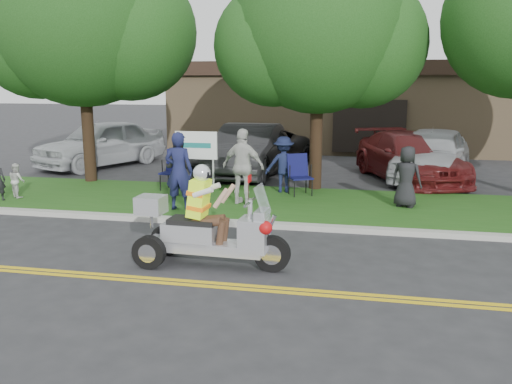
% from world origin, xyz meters
% --- Properties ---
extents(ground, '(120.00, 120.00, 0.00)m').
position_xyz_m(ground, '(0.00, 0.00, 0.00)').
color(ground, '#28282B').
rests_on(ground, ground).
extents(centerline_near, '(60.00, 0.10, 0.01)m').
position_xyz_m(centerline_near, '(0.00, -0.58, 0.01)').
color(centerline_near, gold).
rests_on(centerline_near, ground).
extents(centerline_far, '(60.00, 0.10, 0.01)m').
position_xyz_m(centerline_far, '(0.00, -0.42, 0.01)').
color(centerline_far, gold).
rests_on(centerline_far, ground).
extents(curb, '(60.00, 0.25, 0.12)m').
position_xyz_m(curb, '(0.00, 3.05, 0.06)').
color(curb, '#A8A89E').
rests_on(curb, ground).
extents(grass_verge, '(60.00, 4.00, 0.10)m').
position_xyz_m(grass_verge, '(0.00, 5.20, 0.06)').
color(grass_verge, '#1E5215').
rests_on(grass_verge, ground).
extents(commercial_building, '(18.00, 8.20, 4.00)m').
position_xyz_m(commercial_building, '(2.00, 18.98, 2.01)').
color(commercial_building, '#9E7F5B').
rests_on(commercial_building, ground).
extents(tree_left, '(6.62, 5.40, 7.78)m').
position_xyz_m(tree_left, '(-6.44, 7.03, 4.85)').
color(tree_left, '#332114').
rests_on(tree_left, ground).
extents(tree_mid, '(5.88, 4.80, 7.05)m').
position_xyz_m(tree_mid, '(0.55, 7.23, 4.43)').
color(tree_mid, '#332114').
rests_on(tree_mid, ground).
extents(business_sign, '(1.25, 0.06, 1.75)m').
position_xyz_m(business_sign, '(-2.90, 6.60, 1.26)').
color(business_sign, silver).
rests_on(business_sign, ground).
extents(trike_scooter, '(2.75, 0.93, 1.80)m').
position_xyz_m(trike_scooter, '(-0.76, 0.37, 0.63)').
color(trike_scooter, black).
rests_on(trike_scooter, ground).
extents(lawn_chair_a, '(0.67, 0.69, 1.13)m').
position_xyz_m(lawn_chair_a, '(-3.47, 6.27, 0.74)').
color(lawn_chair_a, black).
rests_on(lawn_chair_a, grass_verge).
extents(lawn_chair_b, '(0.79, 0.80, 1.11)m').
position_xyz_m(lawn_chair_b, '(0.14, 6.28, 0.73)').
color(lawn_chair_b, black).
rests_on(lawn_chair_b, grass_verge).
extents(spectator_adult_left, '(0.69, 0.46, 1.89)m').
position_xyz_m(spectator_adult_left, '(-2.47, 3.89, 1.05)').
color(spectator_adult_left, '#181C42').
rests_on(spectator_adult_left, grass_verge).
extents(spectator_adult_mid, '(0.73, 0.57, 1.50)m').
position_xyz_m(spectator_adult_mid, '(-3.07, 5.48, 0.85)').
color(spectator_adult_mid, black).
rests_on(spectator_adult_mid, grass_verge).
extents(spectator_adult_right, '(1.20, 0.69, 1.91)m').
position_xyz_m(spectator_adult_right, '(-1.10, 4.81, 1.06)').
color(spectator_adult_right, beige).
rests_on(spectator_adult_right, grass_verge).
extents(spectator_chair_a, '(1.12, 0.81, 1.57)m').
position_xyz_m(spectator_chair_a, '(-0.32, 6.48, 0.89)').
color(spectator_chair_a, '#151B3B').
rests_on(spectator_chair_a, grass_verge).
extents(spectator_chair_b, '(0.86, 0.71, 1.52)m').
position_xyz_m(spectator_chair_b, '(2.93, 5.28, 0.86)').
color(spectator_chair_b, black).
rests_on(spectator_chair_b, grass_verge).
extents(child_right, '(0.57, 0.54, 0.92)m').
position_xyz_m(child_right, '(-7.21, 4.34, 0.57)').
color(child_right, beige).
rests_on(child_right, grass_verge).
extents(parked_car_far_left, '(3.98, 5.53, 1.75)m').
position_xyz_m(parked_car_far_left, '(-7.83, 10.35, 0.87)').
color(parked_car_far_left, '#BABDC2').
rests_on(parked_car_far_left, ground).
extents(parked_car_left, '(1.95, 5.29, 1.73)m').
position_xyz_m(parked_car_left, '(-2.00, 9.54, 0.86)').
color(parked_car_left, '#28282A').
rests_on(parked_car_left, ground).
extents(parked_car_mid, '(4.01, 6.07, 1.55)m').
position_xyz_m(parked_car_mid, '(-1.96, 9.90, 0.77)').
color(parked_car_mid, black).
rests_on(parked_car_mid, ground).
extents(parked_car_right, '(3.95, 5.77, 1.55)m').
position_xyz_m(parked_car_right, '(3.30, 9.56, 0.78)').
color(parked_car_right, '#561414').
rests_on(parked_car_right, ground).
extents(parked_car_far_right, '(3.28, 5.45, 1.74)m').
position_xyz_m(parked_car_far_right, '(4.00, 9.78, 0.87)').
color(parked_car_far_right, '#ADAEB4').
rests_on(parked_car_far_right, ground).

